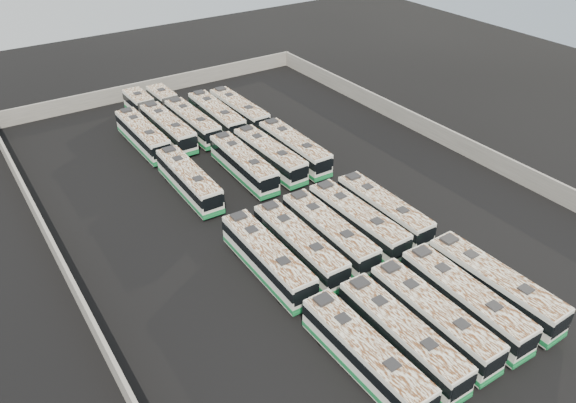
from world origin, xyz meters
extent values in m
plane|color=black|center=(0.00, 0.00, 0.00)|extent=(140.00, 140.00, 0.00)
cube|color=slate|center=(0.00, 36.30, 1.10)|extent=(45.20, 0.30, 2.20)
cube|color=slate|center=(22.30, 0.00, 1.10)|extent=(0.30, 73.20, 2.20)
cube|color=slate|center=(-22.30, 0.00, 1.10)|extent=(0.30, 73.20, 2.20)
cube|color=silver|center=(-7.95, -19.26, 1.60)|extent=(2.47, 11.17, 2.55)
cube|color=#17743C|center=(-7.95, -19.26, 0.67)|extent=(2.52, 11.22, 0.39)
cube|color=black|center=(-7.95, -19.26, 2.02)|extent=(2.53, 11.23, 0.85)
cube|color=silver|center=(-7.95, -19.26, 2.91)|extent=(2.42, 10.95, 0.07)
cube|color=black|center=(-7.91, -21.71, 3.00)|extent=(0.89, 0.89, 0.13)
cube|color=black|center=(-7.98, -16.80, 3.00)|extent=(0.89, 0.89, 0.13)
cube|color=black|center=(-8.01, -14.58, 3.05)|extent=(1.22, 1.04, 0.24)
cylinder|color=black|center=(-6.91, -22.81, 0.46)|extent=(0.27, 0.93, 0.93)
cylinder|color=black|center=(-8.99, -15.70, 0.46)|extent=(0.27, 0.93, 0.93)
cylinder|color=black|center=(-7.00, -15.68, 0.46)|extent=(0.27, 0.93, 0.93)
cube|color=silver|center=(-4.70, -19.33, 1.61)|extent=(2.43, 11.19, 2.56)
cube|color=#17743C|center=(-4.70, -19.33, 0.67)|extent=(2.48, 11.24, 0.39)
cube|color=black|center=(-4.70, -19.33, 2.03)|extent=(2.49, 11.25, 0.86)
cube|color=black|center=(-4.75, -24.93, 1.91)|extent=(2.05, 0.08, 1.35)
cube|color=#17743C|center=(-4.75, -24.93, 0.48)|extent=(2.33, 0.12, 0.26)
cube|color=silver|center=(-4.70, -19.33, 2.91)|extent=(2.38, 10.97, 0.07)
cube|color=black|center=(-4.72, -21.79, 3.01)|extent=(0.89, 0.89, 0.13)
cube|color=black|center=(-4.68, -16.87, 3.01)|extent=(0.89, 0.89, 0.13)
cube|color=black|center=(-4.66, -14.64, 3.05)|extent=(1.22, 1.03, 0.24)
cylinder|color=black|center=(-5.73, -22.89, 0.47)|extent=(0.27, 0.93, 0.93)
cylinder|color=black|center=(-3.74, -22.91, 0.47)|extent=(0.27, 0.93, 0.93)
cylinder|color=black|center=(-5.67, -15.75, 0.47)|extent=(0.27, 0.93, 0.93)
cylinder|color=black|center=(-3.67, -15.76, 0.47)|extent=(0.27, 0.93, 0.93)
cube|color=silver|center=(-1.55, -19.25, 1.61)|extent=(2.41, 11.22, 2.57)
cube|color=#17743C|center=(-1.55, -19.25, 0.67)|extent=(2.46, 11.27, 0.39)
cube|color=black|center=(-1.55, -19.25, 2.03)|extent=(2.47, 11.28, 0.86)
cube|color=black|center=(-1.59, -24.87, 1.91)|extent=(2.05, 0.07, 1.35)
cube|color=#17743C|center=(-1.59, -24.87, 0.49)|extent=(2.33, 0.12, 0.26)
cube|color=silver|center=(-1.55, -19.25, 2.92)|extent=(2.36, 10.99, 0.07)
cube|color=black|center=(-1.56, -21.71, 3.02)|extent=(0.89, 0.89, 0.13)
cube|color=black|center=(-1.53, -16.78, 3.02)|extent=(0.89, 0.89, 0.13)
cube|color=black|center=(-1.51, -14.54, 3.06)|extent=(1.22, 1.04, 0.24)
cylinder|color=black|center=(-2.57, -22.82, 0.47)|extent=(0.27, 0.94, 0.93)
cylinder|color=black|center=(-0.57, -22.84, 0.47)|extent=(0.27, 0.94, 0.93)
cylinder|color=black|center=(-2.52, -15.65, 0.47)|extent=(0.27, 0.94, 0.93)
cylinder|color=black|center=(-0.52, -15.67, 0.47)|extent=(0.27, 0.94, 0.93)
cube|color=silver|center=(1.73, -19.30, 1.64)|extent=(2.65, 11.46, 2.61)
cube|color=#17743C|center=(1.73, -19.30, 0.68)|extent=(2.70, 11.51, 0.40)
cube|color=black|center=(1.73, -19.30, 2.07)|extent=(2.71, 11.52, 0.87)
cube|color=black|center=(1.59, -25.02, 1.95)|extent=(2.09, 0.11, 1.38)
cube|color=#17743C|center=(1.59, -25.02, 0.49)|extent=(2.38, 0.16, 0.27)
cube|color=silver|center=(1.73, -19.30, 2.97)|extent=(2.59, 11.23, 0.07)
cube|color=black|center=(1.67, -21.81, 3.07)|extent=(0.92, 0.92, 0.13)
cube|color=black|center=(1.79, -16.80, 3.07)|extent=(0.92, 0.92, 0.13)
cube|color=black|center=(1.84, -14.52, 3.12)|extent=(1.26, 1.07, 0.25)
cylinder|color=black|center=(0.62, -22.93, 0.48)|extent=(0.29, 0.96, 0.95)
cylinder|color=black|center=(2.66, -22.98, 0.48)|extent=(0.29, 0.96, 0.95)
cylinder|color=black|center=(0.80, -15.63, 0.48)|extent=(0.29, 0.96, 0.95)
cylinder|color=black|center=(2.83, -15.68, 0.48)|extent=(0.29, 0.96, 0.95)
cube|color=silver|center=(4.96, -19.40, 1.65)|extent=(2.63, 11.54, 2.63)
cube|color=#17743C|center=(4.96, -19.40, 0.69)|extent=(2.68, 11.59, 0.40)
cube|color=black|center=(4.96, -19.40, 2.09)|extent=(2.69, 11.60, 0.88)
cube|color=black|center=(5.07, -25.17, 1.96)|extent=(2.11, 0.10, 1.39)
cube|color=#17743C|center=(5.07, -25.17, 0.50)|extent=(2.40, 0.15, 0.27)
cube|color=silver|center=(4.96, -19.40, 3.00)|extent=(2.58, 11.31, 0.07)
cube|color=black|center=(5.01, -21.93, 3.09)|extent=(0.93, 0.93, 0.13)
cube|color=black|center=(4.90, -16.88, 3.09)|extent=(0.93, 0.93, 0.13)
cube|color=black|center=(4.86, -14.58, 3.14)|extent=(1.27, 1.08, 0.25)
cylinder|color=black|center=(4.01, -23.10, 0.48)|extent=(0.29, 0.96, 0.96)
cylinder|color=black|center=(6.06, -23.06, 0.48)|extent=(0.29, 0.96, 0.96)
cylinder|color=black|center=(3.86, -15.75, 0.48)|extent=(0.29, 0.96, 0.96)
cylinder|color=black|center=(5.91, -15.71, 0.48)|extent=(0.29, 0.96, 0.96)
cube|color=silver|center=(-7.98, -6.80, 1.64)|extent=(2.54, 11.44, 2.61)
cube|color=#17743C|center=(-7.98, -6.80, 0.68)|extent=(2.60, 11.49, 0.40)
cube|color=black|center=(-7.98, -6.80, 2.07)|extent=(2.61, 11.50, 0.87)
cube|color=black|center=(-8.07, -12.52, 1.95)|extent=(2.09, 0.09, 1.38)
cube|color=#17743C|center=(-8.07, -12.52, 0.49)|extent=(2.38, 0.13, 0.27)
cube|color=silver|center=(-7.98, -6.80, 2.98)|extent=(2.49, 11.21, 0.07)
cube|color=black|center=(-8.02, -9.30, 3.07)|extent=(0.92, 0.92, 0.13)
cube|color=black|center=(-7.95, -4.29, 3.07)|extent=(0.92, 0.92, 0.13)
cube|color=black|center=(-7.91, -2.00, 3.12)|extent=(1.25, 1.06, 0.25)
cylinder|color=black|center=(-9.05, -10.43, 0.48)|extent=(0.28, 0.95, 0.95)
cylinder|color=black|center=(-7.02, -10.46, 0.48)|extent=(0.28, 0.95, 0.95)
cylinder|color=black|center=(-8.95, -3.13, 0.48)|extent=(0.28, 0.95, 0.95)
cylinder|color=black|center=(-6.91, -3.16, 0.48)|extent=(0.28, 0.95, 0.95)
cube|color=silver|center=(-4.73, -6.77, 1.62)|extent=(2.47, 11.27, 2.58)
cube|color=#17743C|center=(-4.73, -6.77, 0.67)|extent=(2.52, 11.32, 0.39)
cube|color=black|center=(-4.73, -6.77, 2.04)|extent=(2.53, 11.33, 0.86)
cube|color=black|center=(-4.79, -12.41, 1.92)|extent=(2.06, 0.08, 1.36)
cube|color=#17743C|center=(-4.79, -12.41, 0.49)|extent=(2.34, 0.13, 0.26)
cube|color=silver|center=(-4.73, -6.77, 2.93)|extent=(2.42, 11.04, 0.07)
cube|color=black|center=(-4.76, -9.24, 3.03)|extent=(0.90, 0.90, 0.13)
cube|color=black|center=(-4.70, -4.30, 3.03)|extent=(0.90, 0.90, 0.13)
cube|color=black|center=(-4.68, -2.05, 3.07)|extent=(1.23, 1.04, 0.24)
cylinder|color=black|center=(-5.77, -10.35, 0.47)|extent=(0.27, 0.94, 0.94)
cylinder|color=black|center=(-3.77, -10.38, 0.47)|extent=(0.27, 0.94, 0.94)
cylinder|color=black|center=(-5.69, -3.16, 0.47)|extent=(0.27, 0.94, 0.94)
cylinder|color=black|center=(-3.69, -3.18, 0.47)|extent=(0.27, 0.94, 0.94)
cube|color=silver|center=(-1.54, -6.73, 1.63)|extent=(2.51, 11.34, 2.59)
cube|color=#17743C|center=(-1.54, -6.73, 0.68)|extent=(2.56, 11.39, 0.40)
cube|color=black|center=(-1.54, -6.73, 2.05)|extent=(2.57, 11.40, 0.87)
cube|color=black|center=(-1.62, -12.40, 1.93)|extent=(2.07, 0.09, 1.37)
cube|color=#17743C|center=(-1.62, -12.40, 0.49)|extent=(2.36, 0.13, 0.26)
cube|color=silver|center=(-1.54, -6.73, 2.95)|extent=(2.46, 11.11, 0.07)
cube|color=black|center=(-1.58, -9.21, 3.04)|extent=(0.91, 0.91, 0.13)
cube|color=black|center=(-1.51, -4.24, 3.04)|extent=(0.91, 0.91, 0.13)
cube|color=black|center=(-1.48, -1.98, 3.09)|extent=(1.24, 1.05, 0.25)
cylinder|color=black|center=(-2.60, -10.33, 0.47)|extent=(0.28, 0.95, 0.94)
cylinder|color=black|center=(-0.58, -10.36, 0.47)|extent=(0.28, 0.95, 0.94)
cylinder|color=black|center=(-2.50, -3.09, 0.47)|extent=(0.28, 0.95, 0.94)
cylinder|color=black|center=(-0.48, -3.12, 0.47)|extent=(0.28, 0.95, 0.94)
cube|color=silver|center=(1.70, -6.70, 1.64)|extent=(2.61, 11.45, 2.61)
cube|color=#17743C|center=(1.70, -6.70, 0.68)|extent=(2.66, 11.50, 0.40)
cube|color=black|center=(1.70, -6.70, 2.07)|extent=(2.67, 11.51, 0.87)
cube|color=black|center=(1.82, -12.42, 1.95)|extent=(2.09, 0.10, 1.38)
cube|color=#17743C|center=(1.82, -12.42, 0.49)|extent=(2.38, 0.15, 0.27)
cube|color=silver|center=(1.70, -6.70, 2.97)|extent=(2.56, 11.22, 0.07)
cube|color=black|center=(1.76, -9.21, 3.07)|extent=(0.92, 0.92, 0.13)
cube|color=black|center=(1.65, -4.20, 3.07)|extent=(0.92, 0.92, 0.13)
cube|color=black|center=(1.61, -1.91, 3.12)|extent=(1.26, 1.07, 0.25)
cylinder|color=black|center=(0.76, -10.37, 0.48)|extent=(0.29, 0.96, 0.95)
cylinder|color=black|center=(2.80, -10.33, 0.48)|extent=(0.29, 0.96, 0.95)
cylinder|color=black|center=(0.61, -3.08, 0.48)|extent=(0.29, 0.96, 0.95)
cylinder|color=black|center=(2.65, -3.03, 0.48)|extent=(0.29, 0.96, 0.95)
cube|color=silver|center=(4.94, -6.62, 1.58)|extent=(2.34, 11.03, 2.52)
cube|color=#17743C|center=(4.94, -6.62, 0.66)|extent=(2.39, 11.08, 0.39)
cube|color=black|center=(4.94, -6.62, 2.00)|extent=(2.40, 11.09, 0.84)
cube|color=black|center=(4.92, -12.15, 1.88)|extent=(2.02, 0.07, 1.33)
cube|color=#17743C|center=(4.92, -12.15, 0.48)|extent=(2.30, 0.11, 0.26)
cube|color=silver|center=(4.94, -6.62, 2.87)|extent=(2.29, 10.81, 0.06)
cube|color=black|center=(4.93, -9.04, 2.97)|extent=(0.88, 0.88, 0.13)
cube|color=black|center=(4.95, -4.19, 2.97)|extent=(0.88, 0.88, 0.13)
cube|color=black|center=(4.96, -1.99, 3.01)|extent=(1.20, 1.01, 0.24)
cylinder|color=black|center=(3.95, -10.14, 0.46)|extent=(0.26, 0.92, 0.92)
cylinder|color=black|center=(5.91, -10.15, 0.46)|extent=(0.26, 0.92, 0.92)
cylinder|color=black|center=(3.98, -3.09, 0.46)|extent=(0.26, 0.92, 0.92)
cylinder|color=black|center=(5.94, -3.09, 0.46)|extent=(0.26, 0.92, 0.92)
cube|color=silver|center=(-7.93, 8.51, 1.62)|extent=(2.50, 11.29, 2.58)
cube|color=#17743C|center=(-7.93, 8.51, 0.68)|extent=(2.55, 11.34, 0.39)
cube|color=black|center=(-7.93, 8.51, 2.05)|extent=(2.56, 11.35, 0.86)
cube|color=black|center=(-8.01, 2.86, 1.92)|extent=(2.06, 0.09, 1.36)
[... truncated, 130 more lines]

